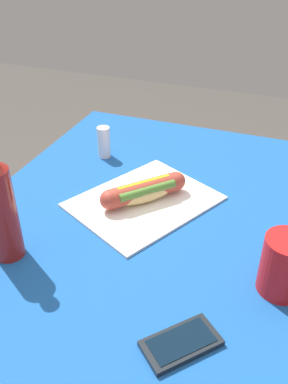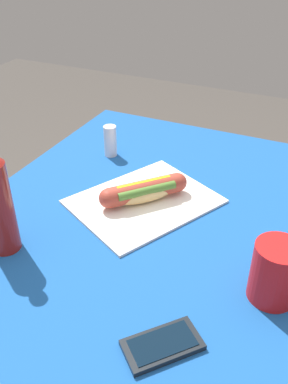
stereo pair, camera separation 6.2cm
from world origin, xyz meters
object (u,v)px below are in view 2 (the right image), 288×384
(hot_dog, at_px, (144,191))
(salt_shaker, at_px, (110,141))
(cell_phone, at_px, (162,345))
(drinking_cup, at_px, (275,272))

(hot_dog, relative_size, salt_shaker, 1.99)
(hot_dog, height_order, cell_phone, hot_dog)
(cell_phone, height_order, salt_shaker, salt_shaker)
(cell_phone, relative_size, drinking_cup, 1.19)
(drinking_cup, distance_m, salt_shaker, 0.63)
(hot_dog, xyz_separation_m, salt_shaker, (-0.18, -0.19, 0.01))
(cell_phone, distance_m, drinking_cup, 0.23)
(hot_dog, height_order, salt_shaker, salt_shaker)
(drinking_cup, xyz_separation_m, salt_shaker, (-0.35, -0.52, -0.01))
(hot_dog, bearing_deg, cell_phone, 29.05)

